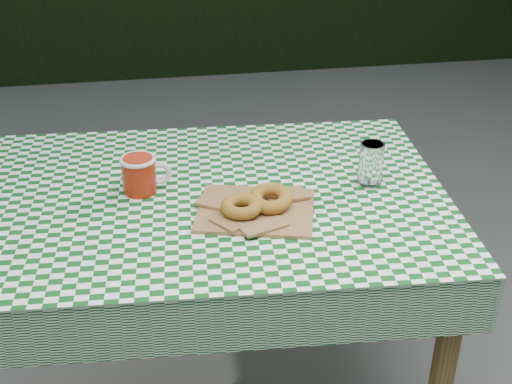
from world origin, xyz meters
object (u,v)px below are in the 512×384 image
paper_bag (256,209)px  drinking_glass (371,164)px  table (207,310)px  coffee_mug (139,175)px

paper_bag → drinking_glass: size_ratio=2.43×
table → drinking_glass: bearing=2.0°
coffee_mug → drinking_glass: 0.61m
table → drinking_glass: size_ratio=10.73×
coffee_mug → drinking_glass: bearing=-4.5°
paper_bag → coffee_mug: bearing=151.5°
paper_bag → coffee_mug: 0.32m
drinking_glass → coffee_mug: bearing=174.9°
table → coffee_mug: size_ratio=7.20×
table → coffee_mug: 0.46m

